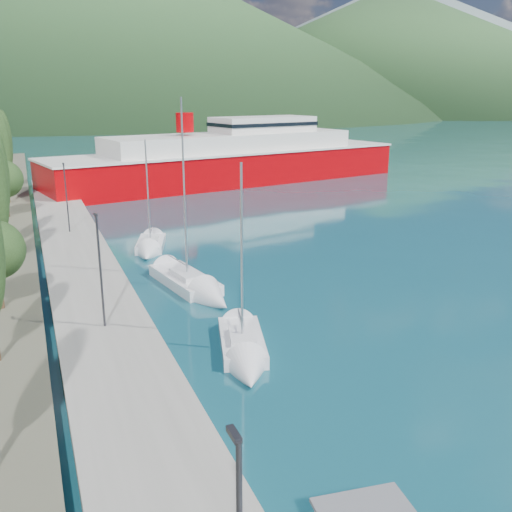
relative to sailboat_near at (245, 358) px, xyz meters
name	(u,v)px	position (x,y,z in m)	size (l,w,h in m)	color
ground	(81,150)	(3.04, 112.12, -0.29)	(1400.00, 1400.00, 0.00)	#134A59
quay	(81,267)	(-5.96, 18.12, 0.11)	(5.00, 88.00, 0.80)	gray
hills_far	(164,27)	(141.63, 610.86, 77.10)	(1480.00, 900.00, 180.00)	slate
hills_near	(191,34)	(101.08, 364.62, 48.89)	(1010.00, 520.00, 115.00)	#2E532B
lamp_posts	(98,263)	(-5.96, 6.07, 3.80)	(0.15, 44.15, 6.06)	#2D2D33
sailboat_near	(245,358)	(0.00, 0.00, 0.00)	(4.03, 7.61, 10.48)	silver
sailboat_mid	(200,290)	(0.73, 10.28, 0.03)	(4.06, 9.63, 13.45)	silver
sailboat_far	(149,249)	(-0.27, 21.49, 0.00)	(4.06, 7.10, 9.94)	silver
ferry	(233,160)	(18.89, 54.33, 2.94)	(54.57, 22.17, 10.60)	#A70005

